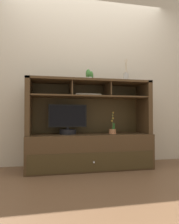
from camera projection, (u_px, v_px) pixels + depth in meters
name	position (u px, v px, depth m)	size (l,w,h in m)	color
floor_plane	(90.00, 169.00, 2.73)	(6.00, 6.00, 0.02)	brown
back_wall	(86.00, 70.00, 3.04)	(6.00, 0.02, 2.80)	beige
media_console	(89.00, 141.00, 2.74)	(1.66, 0.54, 1.19)	#46311C
tv_monitor	(68.00, 122.00, 2.70)	(0.51, 0.23, 0.40)	black
potted_orchid	(113.00, 130.00, 2.77)	(0.11, 0.11, 0.30)	#BB784C
magazine_stack_left	(88.00, 95.00, 2.79)	(0.38, 0.28, 0.03)	beige
diffuser_bottle	(126.00, 78.00, 2.88)	(0.07, 0.07, 0.33)	#B5B3AB
potted_succulent	(89.00, 76.00, 2.78)	(0.11, 0.13, 0.17)	silver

